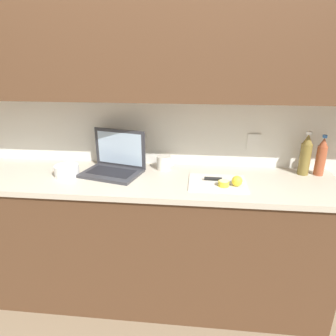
{
  "coord_description": "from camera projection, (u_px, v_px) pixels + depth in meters",
  "views": [
    {
      "loc": [
        0.33,
        -1.77,
        1.67
      ],
      "look_at": [
        0.15,
        -0.01,
        1.02
      ],
      "focal_mm": 32.0,
      "sensor_mm": 36.0,
      "label": 1
    }
  ],
  "objects": [
    {
      "name": "cutting_board",
      "position": [
        218.0,
        183.0,
        1.86
      ],
      "size": [
        0.36,
        0.28,
        0.01
      ],
      "primitive_type": "cube",
      "color": "silver",
      "rests_on": "counter_unit"
    },
    {
      "name": "lemon_whole_beside",
      "position": [
        237.0,
        181.0,
        1.79
      ],
      "size": [
        0.06,
        0.06,
        0.06
      ],
      "color": "yellow",
      "rests_on": "cutting_board"
    },
    {
      "name": "bottle_oil_tall",
      "position": [
        321.0,
        157.0,
        1.95
      ],
      "size": [
        0.06,
        0.06,
        0.27
      ],
      "color": "#A34C2D",
      "rests_on": "counter_unit"
    },
    {
      "name": "laptop",
      "position": [
        115.0,
        163.0,
        2.02
      ],
      "size": [
        0.43,
        0.35,
        0.28
      ],
      "rotation": [
        0.0,
        0.0,
        -0.25
      ],
      "color": "#333338",
      "rests_on": "counter_unit"
    },
    {
      "name": "measuring_cup",
      "position": [
        164.0,
        163.0,
        2.08
      ],
      "size": [
        0.12,
        0.1,
        0.09
      ],
      "color": "silver",
      "rests_on": "counter_unit"
    },
    {
      "name": "bottle_green_soda",
      "position": [
        305.0,
        155.0,
        1.96
      ],
      "size": [
        0.07,
        0.07,
        0.29
      ],
      "color": "olive",
      "rests_on": "counter_unit"
    },
    {
      "name": "bowl_white",
      "position": [
        67.0,
        170.0,
        1.97
      ],
      "size": [
        0.16,
        0.16,
        0.07
      ],
      "color": "white",
      "rests_on": "counter_unit"
    },
    {
      "name": "counter_unit",
      "position": [
        144.0,
        238.0,
        2.1
      ],
      "size": [
        2.48,
        0.58,
        0.94
      ],
      "color": "brown",
      "rests_on": "ground_plane"
    },
    {
      "name": "wall_back",
      "position": [
        149.0,
        76.0,
        1.93
      ],
      "size": [
        5.2,
        0.38,
        2.6
      ],
      "color": "white",
      "rests_on": "ground_plane"
    },
    {
      "name": "lemon_half_cut",
      "position": [
        224.0,
        183.0,
        1.79
      ],
      "size": [
        0.07,
        0.07,
        0.03
      ],
      "color": "yellow",
      "rests_on": "cutting_board"
    },
    {
      "name": "knife",
      "position": [
        218.0,
        179.0,
        1.88
      ],
      "size": [
        0.25,
        0.04,
        0.02
      ],
      "rotation": [
        0.0,
        0.0,
        -0.02
      ],
      "color": "silver",
      "rests_on": "cutting_board"
    },
    {
      "name": "ground_plane",
      "position": [
        149.0,
        292.0,
        2.27
      ],
      "size": [
        12.0,
        12.0,
        0.0
      ],
      "primitive_type": "plane",
      "color": "#847056",
      "rests_on": "ground"
    }
  ]
}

